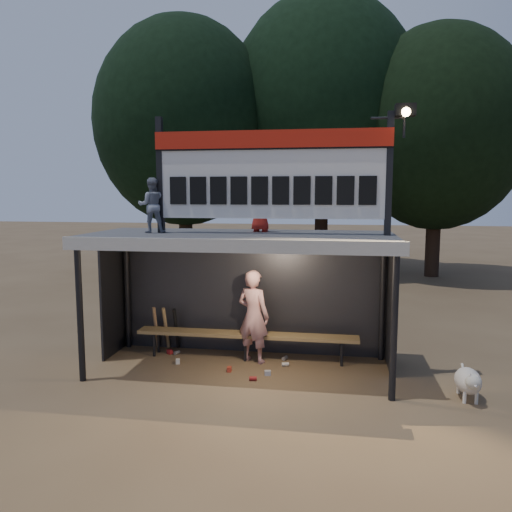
{
  "coord_description": "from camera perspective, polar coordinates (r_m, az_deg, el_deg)",
  "views": [
    {
      "loc": [
        1.54,
        -8.03,
        2.98
      ],
      "look_at": [
        0.2,
        0.4,
        1.9
      ],
      "focal_mm": 35.0,
      "sensor_mm": 36.0,
      "label": 1
    }
  ],
  "objects": [
    {
      "name": "ground",
      "position": [
        8.7,
        -1.76,
        -12.81
      ],
      "size": [
        80.0,
        80.0,
        0.0
      ],
      "primitive_type": "plane",
      "color": "brown",
      "rests_on": "ground"
    },
    {
      "name": "player",
      "position": [
        8.85,
        -0.3,
        -6.88
      ],
      "size": [
        0.71,
        0.59,
        1.65
      ],
      "primitive_type": "imported",
      "rotation": [
        0.0,
        0.0,
        2.76
      ],
      "color": "silver",
      "rests_on": "ground"
    },
    {
      "name": "child_a",
      "position": [
        8.5,
        -11.85,
        5.68
      ],
      "size": [
        0.53,
        0.47,
        0.91
      ],
      "primitive_type": "imported",
      "rotation": [
        0.0,
        0.0,
        3.48
      ],
      "color": "gray",
      "rests_on": "dugout_shelter"
    },
    {
      "name": "child_b",
      "position": [
        8.57,
        0.52,
        5.59
      ],
      "size": [
        0.45,
        0.34,
        0.84
      ],
      "primitive_type": "imported",
      "rotation": [
        0.0,
        0.0,
        2.95
      ],
      "color": "#AF221B",
      "rests_on": "dugout_shelter"
    },
    {
      "name": "dugout_shelter",
      "position": [
        8.49,
        -1.5,
        -0.47
      ],
      "size": [
        5.1,
        2.08,
        2.32
      ],
      "color": "#424245",
      "rests_on": "ground"
    },
    {
      "name": "scoreboard_assembly",
      "position": [
        8.09,
        2.08,
        9.64
      ],
      "size": [
        4.1,
        0.27,
        1.99
      ],
      "color": "black",
      "rests_on": "dugout_shelter"
    },
    {
      "name": "bench",
      "position": [
        9.08,
        -1.11,
        -9.07
      ],
      "size": [
        4.0,
        0.35,
        0.48
      ],
      "color": "olive",
      "rests_on": "ground"
    },
    {
      "name": "tree_left",
      "position": [
        19.03,
        -8.24,
        14.79
      ],
      "size": [
        6.46,
        6.46,
        9.27
      ],
      "color": "black",
      "rests_on": "ground"
    },
    {
      "name": "tree_mid",
      "position": [
        19.8,
        7.68,
        16.41
      ],
      "size": [
        7.22,
        7.22,
        10.36
      ],
      "color": "black",
      "rests_on": "ground"
    },
    {
      "name": "tree_right",
      "position": [
        18.98,
        20.06,
        13.47
      ],
      "size": [
        6.08,
        6.08,
        8.72
      ],
      "color": "black",
      "rests_on": "ground"
    },
    {
      "name": "dog",
      "position": [
        8.04,
        23.13,
        -13.01
      ],
      "size": [
        0.36,
        0.81,
        0.49
      ],
      "color": "beige",
      "rests_on": "ground"
    },
    {
      "name": "bats",
      "position": [
        9.73,
        -10.25,
        -8.1
      ],
      "size": [
        0.48,
        0.33,
        0.84
      ],
      "color": "#926844",
      "rests_on": "ground"
    },
    {
      "name": "litter",
      "position": [
        8.89,
        -3.16,
        -12.13
      ],
      "size": [
        2.32,
        1.18,
        0.08
      ],
      "color": "#A41C1D",
      "rests_on": "ground"
    }
  ]
}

